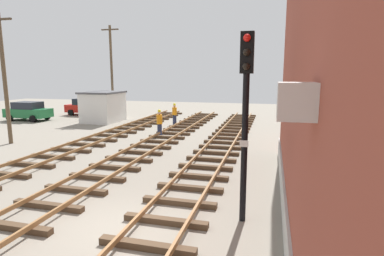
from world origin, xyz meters
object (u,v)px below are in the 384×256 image
(signal_mast, at_px, (246,106))
(utility_pole_far, at_px, (112,71))
(parked_car_red, at_px, (86,107))
(track_worker_foreground, at_px, (160,123))
(track_worker_distant, at_px, (175,114))
(utility_pole_near, at_px, (4,77))
(control_hut, at_px, (103,107))
(parked_car_green, at_px, (28,111))

(signal_mast, relative_size, utility_pole_far, 0.60)
(parked_car_red, bearing_deg, signal_mast, -47.59)
(track_worker_foreground, relative_size, track_worker_distant, 1.00)
(utility_pole_near, bearing_deg, control_hut, 85.32)
(signal_mast, xyz_separation_m, parked_car_red, (-18.58, 20.33, -2.46))
(signal_mast, relative_size, parked_car_red, 1.27)
(parked_car_red, relative_size, track_worker_distant, 2.25)
(utility_pole_far, distance_m, track_worker_distant, 8.71)
(utility_pole_far, xyz_separation_m, track_worker_foreground, (7.86, -7.76, -3.75))
(control_hut, xyz_separation_m, parked_car_green, (-7.30, -1.08, -0.49))
(track_worker_foreground, xyz_separation_m, track_worker_distant, (-0.50, 4.98, 0.00))
(utility_pole_near, bearing_deg, utility_pole_far, 88.61)
(track_worker_distant, bearing_deg, track_worker_foreground, -84.22)
(track_worker_foreground, bearing_deg, track_worker_distant, 95.78)
(control_hut, xyz_separation_m, track_worker_distant, (6.87, -0.06, -0.46))
(track_worker_foreground, bearing_deg, utility_pole_near, -150.40)
(signal_mast, relative_size, track_worker_distant, 2.86)
(parked_car_green, xyz_separation_m, track_worker_foreground, (14.67, -3.96, 0.03))
(signal_mast, distance_m, track_worker_distant, 18.14)
(signal_mast, distance_m, parked_car_green, 26.57)
(signal_mast, bearing_deg, utility_pole_far, 127.53)
(signal_mast, bearing_deg, track_worker_foreground, 121.01)
(control_hut, relative_size, parked_car_red, 0.90)
(control_hut, relative_size, utility_pole_far, 0.42)
(utility_pole_far, bearing_deg, utility_pole_near, -91.39)
(control_hut, distance_m, track_worker_foreground, 8.94)
(parked_car_green, distance_m, utility_pole_far, 8.66)
(track_worker_foreground, bearing_deg, control_hut, 145.62)
(utility_pole_near, relative_size, track_worker_distant, 4.19)
(signal_mast, relative_size, utility_pole_near, 0.68)
(control_hut, bearing_deg, track_worker_distant, -0.49)
(track_worker_distant, bearing_deg, parked_car_green, -175.86)
(parked_car_green, bearing_deg, parked_car_red, 59.24)
(control_hut, distance_m, track_worker_distant, 6.88)
(utility_pole_near, bearing_deg, signal_mast, -24.26)
(signal_mast, height_order, utility_pole_far, utility_pole_far)
(signal_mast, distance_m, utility_pole_near, 16.50)
(utility_pole_far, bearing_deg, track_worker_distant, -20.63)
(signal_mast, relative_size, control_hut, 1.41)
(parked_car_red, relative_size, utility_pole_near, 0.54)
(signal_mast, xyz_separation_m, control_hut, (-14.23, 16.45, -1.97))
(utility_pole_near, bearing_deg, track_worker_distant, 51.48)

